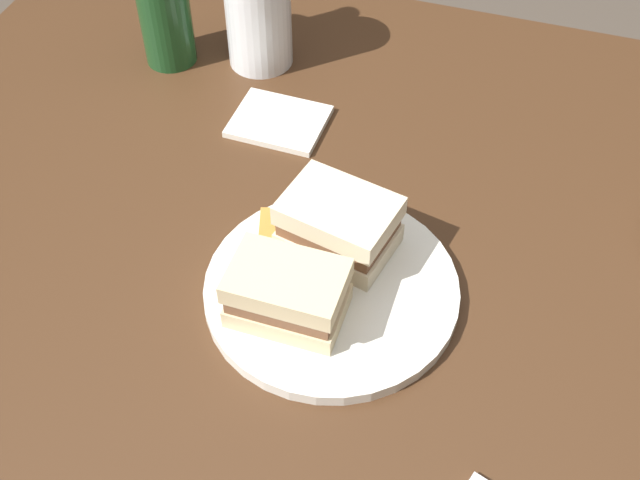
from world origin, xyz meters
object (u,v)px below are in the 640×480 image
(sandwich_half_left, at_px, (339,224))
(pint_glass, at_px, (258,14))
(napkin, at_px, (279,121))
(plate, at_px, (332,289))
(sandwich_half_right, at_px, (287,293))

(sandwich_half_left, xyz_separation_m, pint_glass, (0.20, -0.29, 0.02))
(napkin, bearing_deg, pint_glass, -59.76)
(sandwich_half_left, height_order, pint_glass, pint_glass)
(plate, xyz_separation_m, sandwich_half_left, (0.01, -0.05, 0.04))
(plate, xyz_separation_m, napkin, (0.14, -0.23, -0.00))
(sandwich_half_right, xyz_separation_m, napkin, (0.11, -0.27, -0.04))
(sandwich_half_left, relative_size, sandwich_half_right, 1.15)
(sandwich_half_right, distance_m, pint_glass, 0.42)
(plate, relative_size, sandwich_half_left, 2.05)
(plate, bearing_deg, sandwich_half_left, -79.89)
(napkin, bearing_deg, plate, 121.38)
(sandwich_half_right, distance_m, napkin, 0.29)
(sandwich_half_left, distance_m, napkin, 0.22)
(sandwich_half_left, bearing_deg, sandwich_half_right, 78.03)
(plate, relative_size, napkin, 2.30)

